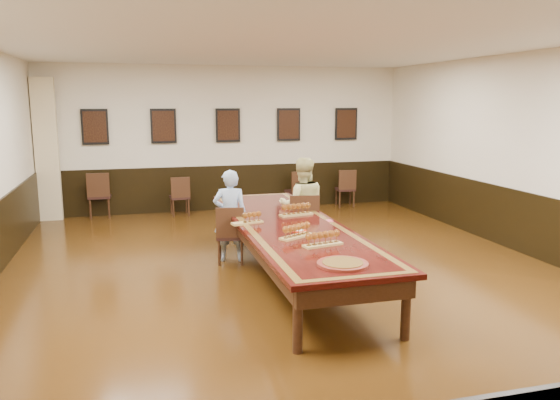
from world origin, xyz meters
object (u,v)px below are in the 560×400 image
object	(u,v)px
chair_man	(230,234)
spare_chair_c	(296,190)
spare_chair_a	(100,195)
person_man	(230,216)
conference_table	(289,234)
person_woman	(302,205)
chair_woman	(303,224)
carved_platter	(343,264)
spare_chair_b	(180,196)
spare_chair_d	(345,188)

from	to	relation	value
chair_man	spare_chair_c	world-z (taller)	chair_man
chair_man	spare_chair_a	size ratio (longest dim) A/B	0.92
person_man	conference_table	bearing A→B (deg)	135.57
spare_chair_a	chair_man	bearing A→B (deg)	119.95
person_woman	conference_table	xyz separation A→B (m)	(-0.54, -1.13, -0.16)
chair_woman	conference_table	world-z (taller)	chair_woman
chair_woman	chair_man	bearing A→B (deg)	18.13
chair_man	spare_chair_a	bearing A→B (deg)	-51.26
spare_chair_a	person_woman	world-z (taller)	person_woman
chair_woman	spare_chair_c	xyz separation A→B (m)	(0.96, 3.58, -0.05)
carved_platter	person_man	bearing A→B (deg)	102.46
chair_man	person_woman	world-z (taller)	person_woman
carved_platter	spare_chair_c	bearing A→B (deg)	77.34
spare_chair_a	spare_chair_c	xyz separation A→B (m)	(4.26, -0.22, -0.04)
carved_platter	spare_chair_b	bearing A→B (deg)	99.70
chair_man	carved_platter	bearing A→B (deg)	114.03
spare_chair_c	spare_chair_d	size ratio (longest dim) A/B	1.01
spare_chair_c	person_woman	xyz separation A→B (m)	(-0.94, -3.48, 0.33)
spare_chair_b	carved_platter	distance (m)	6.71
chair_man	chair_woman	distance (m)	1.21
spare_chair_b	person_woman	bearing A→B (deg)	112.17
conference_table	carved_platter	size ratio (longest dim) A/B	9.27
conference_table	carved_platter	bearing A→B (deg)	-90.16
chair_man	person_man	distance (m)	0.28
chair_man	carved_platter	distance (m)	2.98
chair_man	chair_woman	size ratio (longest dim) A/B	0.90
chair_man	spare_chair_d	distance (m)	5.03
spare_chair_c	carved_platter	xyz separation A→B (m)	(-1.49, -6.63, 0.33)
person_man	conference_table	xyz separation A→B (m)	(0.66, -0.96, -0.10)
spare_chair_b	spare_chair_a	bearing A→B (deg)	-12.07
chair_woman	spare_chair_a	xyz separation A→B (m)	(-3.30, 3.80, -0.01)
chair_man	spare_chair_d	world-z (taller)	chair_man
spare_chair_a	person_man	distance (m)	4.41
person_man	spare_chair_d	bearing A→B (deg)	-121.62
spare_chair_d	carved_platter	world-z (taller)	spare_chair_d
spare_chair_d	person_woman	xyz separation A→B (m)	(-2.14, -3.48, 0.34)
spare_chair_c	person_woman	world-z (taller)	person_woman
person_man	spare_chair_c	bearing A→B (deg)	-109.62
spare_chair_d	conference_table	distance (m)	5.34
chair_woman	conference_table	size ratio (longest dim) A/B	0.20
chair_man	conference_table	xyz separation A→B (m)	(0.68, -0.87, 0.17)
chair_man	person_man	size ratio (longest dim) A/B	0.63
person_man	chair_man	bearing A→B (deg)	90.00
spare_chair_d	chair_man	bearing A→B (deg)	55.19
carved_platter	spare_chair_a	bearing A→B (deg)	112.04
spare_chair_c	person_woman	distance (m)	3.62
chair_man	spare_chair_b	bearing A→B (deg)	-72.20
chair_woman	spare_chair_a	distance (m)	5.03
person_man	spare_chair_b	bearing A→B (deg)	-71.75
chair_man	person_man	bearing A→B (deg)	-90.00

